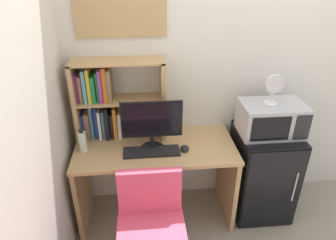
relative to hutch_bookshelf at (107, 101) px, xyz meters
name	(u,v)px	position (x,y,z in m)	size (l,w,h in m)	color
wall_back	(305,63)	(1.67, 0.12, 0.22)	(6.40, 0.04, 2.60)	silver
desk	(156,168)	(0.37, -0.19, -0.56)	(1.29, 0.60, 0.75)	tan
hutch_bookshelf	(107,101)	(0.00, 0.00, 0.00)	(0.72, 0.23, 0.66)	tan
monitor	(152,123)	(0.35, -0.23, -0.10)	(0.47, 0.18, 0.41)	black
keyboard	(152,152)	(0.34, -0.29, -0.32)	(0.44, 0.14, 0.02)	black
computer_mouse	(185,148)	(0.60, -0.28, -0.31)	(0.07, 0.08, 0.04)	black
water_bottle	(82,141)	(-0.20, -0.21, -0.24)	(0.06, 0.06, 0.19)	silver
mini_fridge	(262,172)	(1.31, -0.19, -0.67)	(0.49, 0.53, 0.82)	black
microwave	(271,119)	(1.31, -0.19, -0.13)	(0.50, 0.33, 0.26)	#ADADB2
desk_fan	(274,88)	(1.28, -0.19, 0.14)	(0.15, 0.11, 0.25)	silver
desk_chair	(152,239)	(0.30, -0.78, -0.72)	(0.54, 0.54, 0.83)	black
wall_corkboard	(120,4)	(0.15, 0.09, 0.72)	(0.68, 0.02, 0.47)	tan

